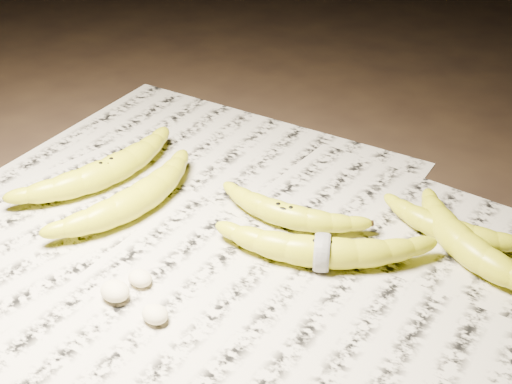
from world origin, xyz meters
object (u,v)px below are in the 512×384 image
Objects in this scene: banana_upper_a at (449,228)px; banana_upper_b at (465,243)px; banana_center at (285,212)px; banana_left_b at (137,197)px; banana_taped at (322,250)px; banana_left_a at (106,170)px.

banana_upper_a is 0.86× the size of banana_upper_b.
banana_center and banana_upper_a have the same top height.
banana_center is (0.17, 0.10, -0.00)m from banana_left_b.
banana_left_b is at bearing 162.57° from banana_taped.
banana_upper_b is at bearing -64.17° from banana_left_a.
banana_upper_b is at bearing -42.04° from banana_upper_a.
banana_upper_a is (0.36, 0.19, -0.00)m from banana_left_b.
banana_left_a reaches higher than banana_center.
banana_left_b is (0.08, -0.02, 0.00)m from banana_left_a.
banana_left_a is at bearing -136.12° from banana_upper_b.
banana_taped is 0.17m from banana_upper_b.
banana_center is 0.77× the size of banana_taped.
banana_left_b is 0.20m from banana_center.
banana_taped is at bearing -37.28° from banana_center.
banana_left_a is 1.19× the size of banana_upper_b.
banana_upper_a is at bearing 168.88° from banana_upper_b.
banana_left_a is at bearing -163.35° from banana_upper_a.
banana_upper_a is at bearing 24.38° from banana_taped.
banana_upper_a is (0.10, 0.14, -0.00)m from banana_taped.
banana_taped reaches higher than banana_center.
banana_left_a is 1.31× the size of banana_center.
banana_center is 0.09m from banana_taped.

